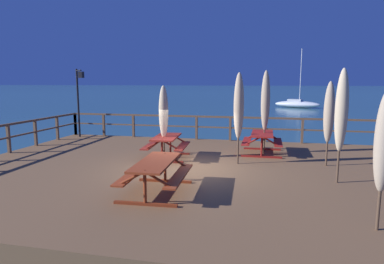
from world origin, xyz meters
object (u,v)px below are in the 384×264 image
(sailboat_distant, at_px, (297,104))
(patio_umbrella_short_back, at_px, (329,113))
(picnic_table_mid_right, at_px, (166,142))
(patio_umbrella_tall_mid_right, at_px, (342,111))
(picnic_table_front_right, at_px, (156,169))
(patio_umbrella_tall_mid_left, at_px, (384,143))
(patio_umbrella_short_mid, at_px, (239,106))
(patio_umbrella_short_front, at_px, (164,112))
(picnic_table_back_right, at_px, (262,139))
(patio_umbrella_tall_back_left, at_px, (265,101))
(lamp_post_hooked, at_px, (79,93))

(sailboat_distant, bearing_deg, patio_umbrella_short_back, -93.24)
(picnic_table_mid_right, bearing_deg, patio_umbrella_tall_mid_right, -18.70)
(picnic_table_front_right, relative_size, sailboat_distant, 0.28)
(patio_umbrella_tall_mid_left, height_order, patio_umbrella_short_mid, patio_umbrella_short_mid)
(picnic_table_mid_right, bearing_deg, patio_umbrella_short_front, -146.41)
(picnic_table_front_right, relative_size, patio_umbrella_short_back, 0.82)
(picnic_table_back_right, bearing_deg, patio_umbrella_tall_mid_left, -70.93)
(patio_umbrella_tall_mid_left, relative_size, sailboat_distant, 0.32)
(picnic_table_front_right, relative_size, patio_umbrella_tall_back_left, 0.71)
(picnic_table_front_right, relative_size, picnic_table_mid_right, 1.21)
(patio_umbrella_tall_mid_left, distance_m, patio_umbrella_tall_mid_right, 2.88)
(picnic_table_front_right, xyz_separation_m, patio_umbrella_short_mid, (1.64, 3.27, 1.28))
(picnic_table_front_right, height_order, patio_umbrella_tall_back_left, patio_umbrella_tall_back_left)
(lamp_post_hooked, bearing_deg, patio_umbrella_tall_mid_left, -36.95)
(picnic_table_front_right, distance_m, patio_umbrella_tall_back_left, 5.81)
(picnic_table_back_right, height_order, patio_umbrella_tall_back_left, patio_umbrella_tall_back_left)
(patio_umbrella_short_mid, bearing_deg, picnic_table_mid_right, 174.07)
(patio_umbrella_short_front, xyz_separation_m, patio_umbrella_tall_mid_right, (5.24, -1.70, 0.29))
(sailboat_distant, bearing_deg, picnic_table_mid_right, -101.38)
(patio_umbrella_short_mid, relative_size, patio_umbrella_short_back, 1.10)
(patio_umbrella_short_front, bearing_deg, picnic_table_mid_right, 33.59)
(picnic_table_mid_right, relative_size, patio_umbrella_short_back, 0.68)
(patio_umbrella_tall_mid_right, bearing_deg, patio_umbrella_short_mid, 151.12)
(picnic_table_front_right, distance_m, sailboat_distant, 39.90)
(picnic_table_mid_right, xyz_separation_m, patio_umbrella_tall_back_left, (3.26, 1.57, 1.37))
(picnic_table_mid_right, relative_size, patio_umbrella_tall_back_left, 0.59)
(picnic_table_back_right, xyz_separation_m, sailboat_distant, (4.02, 34.35, -0.86))
(patio_umbrella_tall_mid_left, bearing_deg, picnic_table_back_right, 109.07)
(picnic_table_mid_right, bearing_deg, patio_umbrella_tall_back_left, 25.62)
(picnic_table_front_right, bearing_deg, patio_umbrella_short_mid, 63.41)
(lamp_post_hooked, bearing_deg, picnic_table_front_right, -48.52)
(patio_umbrella_tall_back_left, relative_size, patio_umbrella_short_mid, 1.04)
(patio_umbrella_short_back, bearing_deg, sailboat_distant, 86.76)
(picnic_table_mid_right, xyz_separation_m, patio_umbrella_tall_mid_left, (5.30, -4.61, 1.03))
(picnic_table_front_right, height_order, patio_umbrella_short_front, patio_umbrella_short_front)
(patio_umbrella_tall_back_left, bearing_deg, lamp_post_hooked, 168.42)
(patio_umbrella_short_back, bearing_deg, picnic_table_front_right, -140.40)
(sailboat_distant, bearing_deg, patio_umbrella_short_mid, -97.50)
(picnic_table_front_right, height_order, patio_umbrella_short_back, patio_umbrella_short_back)
(patio_umbrella_tall_mid_left, bearing_deg, lamp_post_hooked, 143.05)
(patio_umbrella_tall_back_left, distance_m, patio_umbrella_short_back, 2.44)
(patio_umbrella_tall_mid_right, relative_size, patio_umbrella_short_mid, 1.02)
(patio_umbrella_short_mid, height_order, lamp_post_hooked, lamp_post_hooked)
(patio_umbrella_tall_mid_left, relative_size, patio_umbrella_short_back, 0.95)
(picnic_table_front_right, relative_size, picnic_table_back_right, 1.22)
(patio_umbrella_tall_mid_left, relative_size, patio_umbrella_short_mid, 0.86)
(picnic_table_back_right, distance_m, sailboat_distant, 34.59)
(picnic_table_front_right, bearing_deg, picnic_table_back_right, 64.75)
(picnic_table_front_right, distance_m, patio_umbrella_tall_mid_left, 4.72)
(patio_umbrella_short_back, height_order, sailboat_distant, sailboat_distant)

